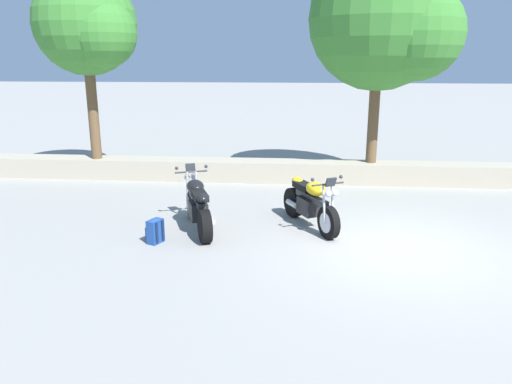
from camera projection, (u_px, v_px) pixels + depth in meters
name	position (u px, v px, depth m)	size (l,w,h in m)	color
ground_plane	(399.00, 249.00, 8.70)	(120.00, 120.00, 0.00)	gray
stone_wall	(366.00, 173.00, 13.24)	(36.00, 0.80, 0.55)	#A89E89
motorcycle_black_near_left	(197.00, 206.00, 9.56)	(1.01, 1.97, 1.18)	black
motorcycle_yellow_centre	(311.00, 204.00, 9.70)	(1.15, 1.90, 1.18)	black
rider_backpack	(155.00, 230.00, 8.92)	(0.33, 0.35, 0.47)	navy
leafy_tree_far_left	(89.00, 26.00, 12.73)	(2.80, 2.67, 4.92)	brown
leafy_tree_mid_left	(387.00, 22.00, 12.17)	(3.73, 3.55, 5.43)	brown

